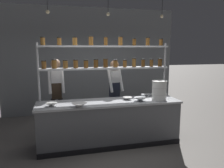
# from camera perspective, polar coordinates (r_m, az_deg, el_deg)

# --- Properties ---
(ground_plane) EXTENTS (40.00, 40.00, 0.00)m
(ground_plane) POSITION_cam_1_polar(r_m,az_deg,el_deg) (4.85, -0.67, -15.19)
(ground_plane) COLOR slate
(back_wall) EXTENTS (5.36, 0.12, 3.24)m
(back_wall) POSITION_cam_1_polar(r_m,az_deg,el_deg) (6.89, -5.53, 5.97)
(back_wall) COLOR gray
(back_wall) RESTS_ON ground_plane
(prep_counter) EXTENTS (2.96, 0.76, 0.92)m
(prep_counter) POSITION_cam_1_polar(r_m,az_deg,el_deg) (4.68, -0.67, -10.06)
(prep_counter) COLOR slate
(prep_counter) RESTS_ON ground_plane
(spice_shelf_unit) EXTENTS (2.85, 0.28, 2.27)m
(spice_shelf_unit) POSITION_cam_1_polar(r_m,az_deg,el_deg) (4.74, -1.88, 6.41)
(spice_shelf_unit) COLOR #B7BABF
(spice_shelf_unit) RESTS_ON ground_plane
(chef_left) EXTENTS (0.37, 0.31, 1.77)m
(chef_left) POSITION_cam_1_polar(r_m,az_deg,el_deg) (5.23, -14.29, -1.74)
(chef_left) COLOR black
(chef_left) RESTS_ON ground_plane
(chef_center) EXTENTS (0.41, 0.33, 1.72)m
(chef_center) POSITION_cam_1_polar(r_m,az_deg,el_deg) (5.39, 0.66, -1.54)
(chef_center) COLOR black
(chef_center) RESTS_ON ground_plane
(container_stack) EXTENTS (0.32, 0.32, 0.41)m
(container_stack) POSITION_cam_1_polar(r_m,az_deg,el_deg) (4.74, 12.24, -1.64)
(container_stack) COLOR white
(container_stack) RESTS_ON prep_counter
(prep_bowl_near_left) EXTENTS (0.22, 0.22, 0.06)m
(prep_bowl_near_left) POSITION_cam_1_polar(r_m,az_deg,el_deg) (4.32, -15.50, -5.23)
(prep_bowl_near_left) COLOR silver
(prep_bowl_near_left) RESTS_ON prep_counter
(prep_bowl_center_front) EXTENTS (0.18, 0.18, 0.05)m
(prep_bowl_center_front) POSITION_cam_1_polar(r_m,az_deg,el_deg) (5.10, 9.43, -2.91)
(prep_bowl_center_front) COLOR #B2B7BC
(prep_bowl_center_front) RESTS_ON prep_counter
(prep_bowl_center_back) EXTENTS (0.20, 0.20, 0.05)m
(prep_bowl_center_back) POSITION_cam_1_polar(r_m,az_deg,el_deg) (4.72, 4.08, -3.75)
(prep_bowl_center_back) COLOR silver
(prep_bowl_center_back) RESTS_ON prep_counter
(prep_bowl_near_right) EXTENTS (0.29, 0.29, 0.08)m
(prep_bowl_near_right) POSITION_cam_1_polar(r_m,az_deg,el_deg) (4.15, -8.54, -5.50)
(prep_bowl_near_right) COLOR white
(prep_bowl_near_right) RESTS_ON prep_counter
(prep_bowl_far_left) EXTENTS (0.27, 0.27, 0.07)m
(prep_bowl_far_left) POSITION_cam_1_polar(r_m,az_deg,el_deg) (4.61, 7.37, -3.99)
(prep_bowl_far_left) COLOR #B2B7BC
(prep_bowl_far_left) RESTS_ON prep_counter
(serving_cup_front) EXTENTS (0.09, 0.09, 0.09)m
(serving_cup_front) POSITION_cam_1_polar(r_m,az_deg,el_deg) (4.88, 8.03, -3.15)
(serving_cup_front) COLOR #B2B7BC
(serving_cup_front) RESTS_ON prep_counter
(pendant_light_row) EXTENTS (2.35, 0.07, 0.56)m
(pendant_light_row) POSITION_cam_1_polar(r_m,az_deg,el_deg) (4.46, -0.97, 18.05)
(pendant_light_row) COLOR black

